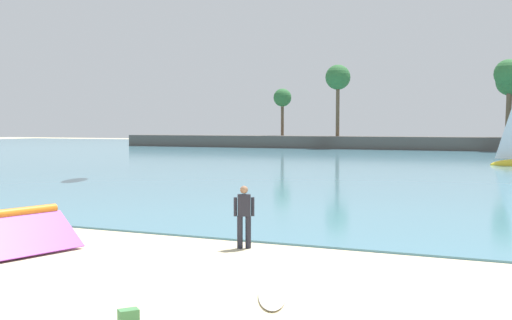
% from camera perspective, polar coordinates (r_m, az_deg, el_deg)
% --- Properties ---
extents(sea, '(220.00, 111.01, 0.06)m').
position_cam_1_polar(sea, '(72.28, 16.03, 0.41)').
color(sea, teal).
rests_on(sea, ground).
extents(palm_headland, '(99.35, 6.16, 13.19)m').
position_cam_1_polar(palm_headland, '(87.21, 19.67, 3.00)').
color(palm_headland, '#514C47').
rests_on(palm_headland, ground).
extents(person_at_waterline, '(0.50, 0.33, 1.67)m').
position_cam_1_polar(person_at_waterline, '(16.89, -1.08, -4.93)').
color(person_at_waterline, '#23232D').
rests_on(person_at_waterline, ground).
extents(surfboard, '(1.30, 2.14, 0.08)m').
position_cam_1_polar(surfboard, '(12.33, 1.43, -11.99)').
color(surfboard, white).
rests_on(surfboard, ground).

